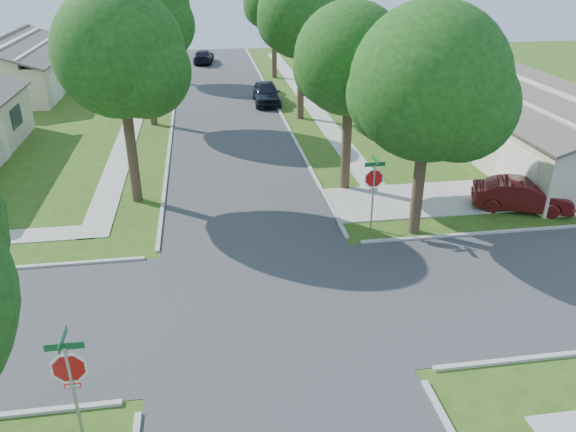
# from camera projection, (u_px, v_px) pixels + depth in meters

# --- Properties ---
(ground) EXTENTS (100.00, 100.00, 0.00)m
(ground) POSITION_uv_depth(u_px,v_px,m) (267.00, 306.00, 17.47)
(ground) COLOR #2F4A14
(ground) RESTS_ON ground
(road_ns) EXTENTS (7.00, 100.00, 0.02)m
(road_ns) POSITION_uv_depth(u_px,v_px,m) (267.00, 306.00, 17.47)
(road_ns) COLOR #333335
(road_ns) RESTS_ON ground
(sidewalk_ne) EXTENTS (1.20, 40.00, 0.04)m
(sidewalk_ne) POSITION_uv_depth(u_px,v_px,m) (307.00, 99.00, 41.49)
(sidewalk_ne) COLOR #9E9B91
(sidewalk_ne) RESTS_ON ground
(sidewalk_nw) EXTENTS (1.20, 40.00, 0.04)m
(sidewalk_nw) POSITION_uv_depth(u_px,v_px,m) (138.00, 105.00, 39.81)
(sidewalk_nw) COLOR #9E9B91
(sidewalk_nw) RESTS_ON ground
(driveway) EXTENTS (8.80, 3.60, 0.05)m
(driveway) POSITION_uv_depth(u_px,v_px,m) (425.00, 199.00, 24.87)
(driveway) COLOR #9E9B91
(driveway) RESTS_ON ground
(stop_sign_sw) EXTENTS (1.05, 0.80, 2.98)m
(stop_sign_sw) POSITION_uv_depth(u_px,v_px,m) (70.00, 373.00, 11.76)
(stop_sign_sw) COLOR gray
(stop_sign_sw) RESTS_ON ground
(stop_sign_ne) EXTENTS (1.05, 0.80, 2.98)m
(stop_sign_ne) POSITION_uv_depth(u_px,v_px,m) (374.00, 181.00, 21.43)
(stop_sign_ne) COLOR gray
(stop_sign_ne) RESTS_ON ground
(tree_e_near) EXTENTS (4.97, 4.80, 8.28)m
(tree_e_near) POSITION_uv_depth(u_px,v_px,m) (351.00, 64.00, 23.72)
(tree_e_near) COLOR #38281C
(tree_e_near) RESTS_ON ground
(tree_e_mid) EXTENTS (5.59, 5.40, 9.21)m
(tree_e_mid) POSITION_uv_depth(u_px,v_px,m) (302.00, 18.00, 34.16)
(tree_e_mid) COLOR #38281C
(tree_e_mid) RESTS_ON ground
(tree_e_far) EXTENTS (5.17, 5.00, 8.72)m
(tree_e_far) POSITION_uv_depth(u_px,v_px,m) (274.00, 4.00, 45.87)
(tree_e_far) COLOR #38281C
(tree_e_far) RESTS_ON ground
(tree_w_near) EXTENTS (5.38, 5.20, 8.97)m
(tree_w_near) POSITION_uv_depth(u_px,v_px,m) (122.00, 59.00, 22.23)
(tree_w_near) COLOR #38281C
(tree_w_near) RESTS_ON ground
(tree_w_mid) EXTENTS (5.80, 5.60, 9.56)m
(tree_w_mid) POSITION_uv_depth(u_px,v_px,m) (144.00, 16.00, 32.77)
(tree_w_mid) COLOR #38281C
(tree_w_mid) RESTS_ON ground
(tree_w_far) EXTENTS (4.76, 4.60, 8.04)m
(tree_w_far) POSITION_uv_depth(u_px,v_px,m) (158.00, 12.00, 44.79)
(tree_w_far) COLOR #38281C
(tree_w_far) RESTS_ON ground
(tree_ne_corner) EXTENTS (5.80, 5.60, 8.66)m
(tree_ne_corner) POSITION_uv_depth(u_px,v_px,m) (430.00, 90.00, 19.68)
(tree_ne_corner) COLOR #38281C
(tree_ne_corner) RESTS_ON ground
(house_ne_near) EXTENTS (8.42, 13.60, 4.23)m
(house_ne_near) POSITION_uv_depth(u_px,v_px,m) (550.00, 133.00, 28.82)
(house_ne_near) COLOR #BFB597
(house_ne_near) RESTS_ON ground
(house_ne_far) EXTENTS (8.42, 13.60, 4.23)m
(house_ne_far) POSITION_uv_depth(u_px,v_px,m) (422.00, 67.00, 44.87)
(house_ne_far) COLOR #BFB597
(house_ne_far) RESTS_ON ground
(house_nw_far) EXTENTS (8.42, 13.60, 4.23)m
(house_nw_far) POSITION_uv_depth(u_px,v_px,m) (11.00, 72.00, 43.16)
(house_nw_far) COLOR #BFB597
(house_nw_far) RESTS_ON ground
(car_driveway) EXTENTS (4.26, 2.79, 1.33)m
(car_driveway) POSITION_uv_depth(u_px,v_px,m) (522.00, 195.00, 23.67)
(car_driveway) COLOR #4E1010
(car_driveway) RESTS_ON ground
(car_curb_east) EXTENTS (1.95, 4.57, 1.54)m
(car_curb_east) POSITION_uv_depth(u_px,v_px,m) (266.00, 93.00, 40.02)
(car_curb_east) COLOR black
(car_curb_east) RESTS_ON ground
(car_curb_west) EXTENTS (2.19, 4.45, 1.24)m
(car_curb_west) POSITION_uv_depth(u_px,v_px,m) (204.00, 56.00, 54.33)
(car_curb_west) COLOR black
(car_curb_west) RESTS_ON ground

